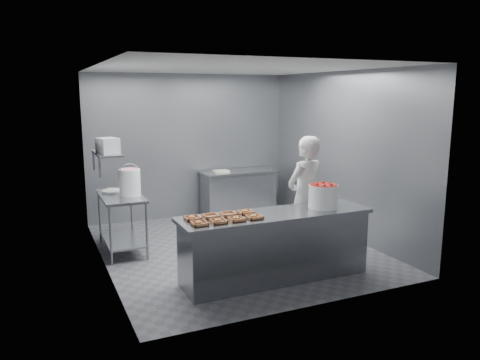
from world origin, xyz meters
The scene contains 24 objects.
floor centered at (0.00, 0.00, 0.00)m, with size 4.50×4.50×0.00m, color #4C4C51.
ceiling centered at (0.00, 0.00, 2.80)m, with size 4.50×4.50×0.00m, color white.
wall_back centered at (0.00, 2.25, 1.40)m, with size 4.00×0.04×2.80m, color slate.
wall_left centered at (-2.00, 0.00, 1.40)m, with size 0.04×4.50×2.80m, color slate.
wall_right centered at (2.00, 0.00, 1.40)m, with size 0.04×4.50×2.80m, color slate.
service_counter centered at (0.00, -1.35, 0.45)m, with size 2.60×0.70×0.90m.
prep_table centered at (-1.65, 0.60, 0.59)m, with size 0.60×1.20×0.90m.
back_counter centered at (0.90, 1.90, 0.45)m, with size 1.50×0.60×0.90m.
wall_shelf centered at (-1.82, 0.60, 1.55)m, with size 0.35×0.90×0.03m, color slate.
tray_0 centered at (-1.10, -1.48, 0.92)m, with size 0.19×0.18×0.06m.
tray_1 centered at (-0.86, -1.48, 0.92)m, with size 0.19×0.18×0.06m.
tray_2 centered at (-0.62, -1.48, 0.92)m, with size 0.19×0.18×0.06m.
tray_3 centered at (-0.38, -1.48, 0.92)m, with size 0.19×0.18×0.06m.
tray_4 centered at (-1.10, -1.22, 0.92)m, with size 0.19×0.18×0.06m.
tray_5 centered at (-0.85, -1.22, 0.92)m, with size 0.19×0.18×0.04m.
tray_6 centered at (-0.61, -1.22, 0.92)m, with size 0.19×0.18×0.04m.
tray_7 centered at (-0.38, -1.22, 0.92)m, with size 0.19×0.18×0.06m.
worker centered at (0.81, -0.75, 0.91)m, with size 0.67×0.44×1.82m, color silver.
strawberry_tub centered at (0.72, -1.36, 1.07)m, with size 0.40×0.40×0.33m.
glaze_bucket centered at (-1.52, 0.49, 1.11)m, with size 0.34×0.32×0.49m.
bucket_lid centered at (-1.73, 0.86, 0.91)m, with size 0.34×0.34×0.03m, color white.
rag centered at (-1.72, 1.04, 0.91)m, with size 0.14×0.12×0.02m, color #CCB28C.
appliance centered at (-1.82, 0.48, 1.68)m, with size 0.26×0.30×0.22m, color gray.
paper_stack centered at (0.52, 1.90, 0.92)m, with size 0.30×0.22×0.04m, color silver.
Camera 1 is at (-2.83, -6.54, 2.44)m, focal length 35.00 mm.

